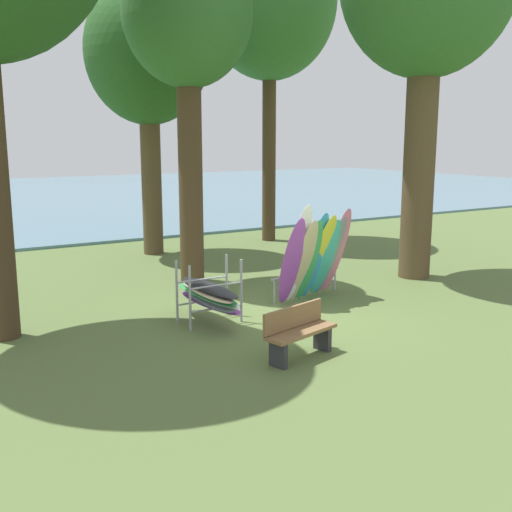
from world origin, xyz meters
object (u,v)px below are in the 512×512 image
at_px(tree_mid_behind, 270,3).
at_px(tree_far_right_back, 147,56).
at_px(leaning_board_pile, 315,257).
at_px(park_bench, 299,331).
at_px(tree_far_left_back, 187,19).
at_px(board_storage_rack, 209,295).

bearing_deg(tree_mid_behind, tree_far_right_back, -176.34).
bearing_deg(leaning_board_pile, park_bench, -130.40).
bearing_deg(tree_far_right_back, tree_far_left_back, -97.92).
relative_size(tree_mid_behind, board_storage_rack, 4.96).
height_order(tree_far_right_back, leaning_board_pile, tree_far_right_back).
relative_size(leaning_board_pile, park_bench, 1.53).
bearing_deg(tree_far_right_back, tree_mid_behind, 3.66).
distance_m(leaning_board_pile, board_storage_rack, 2.81).
bearing_deg(park_bench, tree_far_right_back, 81.79).
bearing_deg(tree_far_left_back, park_bench, -98.41).
distance_m(tree_far_left_back, leaning_board_pile, 6.33).
relative_size(tree_far_right_back, board_storage_rack, 3.84).
bearing_deg(tree_mid_behind, board_storage_rack, -129.10).
xyz_separation_m(tree_far_right_back, park_bench, (-1.43, -9.92, -5.49)).
relative_size(tree_mid_behind, tree_far_right_back, 1.29).
distance_m(tree_far_right_back, park_bench, 11.42).
height_order(tree_mid_behind, leaning_board_pile, tree_mid_behind).
height_order(tree_far_left_back, leaning_board_pile, tree_far_left_back).
bearing_deg(tree_mid_behind, tree_far_left_back, -139.34).
relative_size(tree_mid_behind, park_bench, 7.24).
xyz_separation_m(tree_mid_behind, board_storage_rack, (-6.24, -7.68, -7.38)).
distance_m(tree_far_left_back, tree_far_right_back, 4.06).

